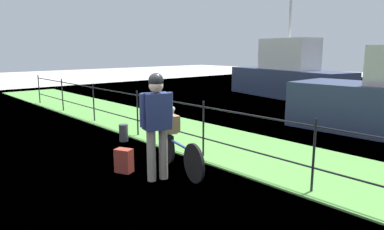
# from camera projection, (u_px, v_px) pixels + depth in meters

# --- Properties ---
(ground_plane) EXTENTS (60.00, 60.00, 0.00)m
(ground_plane) POSITION_uv_depth(u_px,v_px,m) (118.00, 181.00, 5.45)
(ground_plane) COLOR #B2ADA3
(grass_strip) EXTENTS (27.00, 2.40, 0.03)m
(grass_strip) POSITION_uv_depth(u_px,v_px,m) (237.00, 147.00, 7.28)
(grass_strip) COLOR #569342
(grass_strip) RESTS_ON ground
(harbor_water) EXTENTS (30.00, 30.00, 0.00)m
(harbor_water) POSITION_uv_depth(u_px,v_px,m) (365.00, 112.00, 11.47)
(harbor_water) COLOR #426684
(harbor_water) RESTS_ON ground
(iron_fence) EXTENTS (18.04, 0.04, 1.09)m
(iron_fence) POSITION_uv_depth(u_px,v_px,m) (203.00, 125.00, 6.53)
(iron_fence) COLOR black
(iron_fence) RESTS_ON ground
(bicycle_main) EXTENTS (1.62, 0.45, 0.62)m
(bicycle_main) POSITION_uv_depth(u_px,v_px,m) (179.00, 153.00, 5.82)
(bicycle_main) COLOR black
(bicycle_main) RESTS_ON ground
(wooden_crate) EXTENTS (0.40, 0.35, 0.29)m
(wooden_crate) POSITION_uv_depth(u_px,v_px,m) (169.00, 123.00, 6.07)
(wooden_crate) COLOR olive
(wooden_crate) RESTS_ON bicycle_main
(terrier_dog) EXTENTS (0.32, 0.20, 0.18)m
(terrier_dog) POSITION_uv_depth(u_px,v_px,m) (169.00, 111.00, 6.01)
(terrier_dog) COLOR silver
(terrier_dog) RESTS_ON wooden_crate
(cyclist_person) EXTENTS (0.35, 0.53, 1.68)m
(cyclist_person) POSITION_uv_depth(u_px,v_px,m) (157.00, 117.00, 5.34)
(cyclist_person) COLOR gray
(cyclist_person) RESTS_ON ground
(backpack_on_paving) EXTENTS (0.33, 0.28, 0.40)m
(backpack_on_paving) POSITION_uv_depth(u_px,v_px,m) (124.00, 161.00, 5.82)
(backpack_on_paving) COLOR maroon
(backpack_on_paving) RESTS_ON ground
(mooring_bollard) EXTENTS (0.20, 0.20, 0.38)m
(mooring_bollard) POSITION_uv_depth(u_px,v_px,m) (124.00, 133.00, 7.80)
(mooring_bollard) COLOR #38383D
(mooring_bollard) RESTS_ON ground
(moored_boat_mid) EXTENTS (6.08, 2.92, 4.09)m
(moored_boat_mid) POSITION_uv_depth(u_px,v_px,m) (287.00, 76.00, 14.95)
(moored_boat_mid) COLOR #2D3856
(moored_boat_mid) RESTS_ON ground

